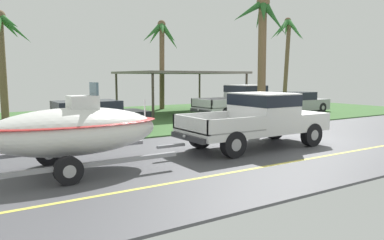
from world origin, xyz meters
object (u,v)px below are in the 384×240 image
boat_on_trailer (74,131)px  parked_sedan_far (295,103)px  parked_pickup_background (245,100)px  palm_tree_near_left (162,43)px  carport_awning (180,73)px  pickup_truck_towing (262,117)px  parked_sedan_near (91,117)px  palm_tree_mid (262,32)px  palm_tree_far_left (1,38)px  palm_tree_near_right (288,37)px

boat_on_trailer → parked_sedan_far: bearing=25.0°
parked_pickup_background → palm_tree_near_left: (-1.44, 7.35, 3.68)m
boat_on_trailer → carport_awning: bearing=49.1°
pickup_truck_towing → parked_sedan_near: (-4.00, 6.16, -0.35)m
boat_on_trailer → palm_tree_mid: bearing=24.0°
parked_sedan_near → palm_tree_near_left: bearing=46.5°
boat_on_trailer → parked_sedan_near: bearing=69.2°
pickup_truck_towing → parked_pickup_background: (5.21, 7.00, 0.03)m
parked_sedan_near → parked_sedan_far: (14.13, 1.50, 0.00)m
parked_pickup_background → boat_on_trailer: bearing=-148.8°
parked_pickup_background → palm_tree_mid: (-0.83, -2.22, 3.56)m
parked_pickup_background → palm_tree_far_left: (-11.77, 6.42, 3.38)m
palm_tree_near_left → palm_tree_far_left: (-10.33, -0.93, -0.31)m
parked_sedan_far → parked_sedan_near: bearing=-173.9°
carport_awning → palm_tree_mid: bearing=-81.7°
parked_sedan_near → palm_tree_near_left: (7.77, 8.19, 4.06)m
parked_pickup_background → palm_tree_far_left: 13.82m
palm_tree_far_left → boat_on_trailer: bearing=-89.1°
pickup_truck_towing → parked_sedan_near: size_ratio=1.17×
parked_sedan_near → carport_awning: bearing=34.6°
palm_tree_near_right → boat_on_trailer: bearing=-149.7°
parked_sedan_far → carport_awning: (-6.69, 3.63, 1.92)m
boat_on_trailer → parked_pickup_background: (11.55, 7.00, 0.01)m
palm_tree_near_right → parked_pickup_background: bearing=-151.2°
parked_sedan_near → palm_tree_near_right: palm_tree_near_right is taller
palm_tree_far_left → palm_tree_mid: bearing=-38.3°
pickup_truck_towing → boat_on_trailer: bearing=180.0°
parked_sedan_far → palm_tree_near_right: 6.76m
boat_on_trailer → parked_pickup_background: boat_on_trailer is taller
parked_pickup_background → carport_awning: 4.90m
palm_tree_far_left → parked_sedan_far: bearing=-19.0°
palm_tree_near_left → pickup_truck_towing: bearing=-104.7°
boat_on_trailer → palm_tree_near_left: (10.11, 14.35, 3.70)m
palm_tree_near_left → palm_tree_mid: size_ratio=0.99×
parked_sedan_near → carport_awning: 9.24m
carport_awning → palm_tree_far_left: 10.38m
parked_pickup_background → carport_awning: bearing=112.4°
boat_on_trailer → carport_awning: size_ratio=0.80×
parked_sedan_far → parked_pickup_background: bearing=-172.3°
parked_pickup_background → parked_sedan_far: 4.98m
carport_awning → palm_tree_near_left: (0.33, 3.05, 2.15)m
palm_tree_mid → palm_tree_near_right: bearing=36.9°
pickup_truck_towing → palm_tree_mid: palm_tree_mid is taller
parked_pickup_background → palm_tree_near_right: (7.99, 4.40, 4.35)m
parked_sedan_far → palm_tree_mid: bearing=-153.3°
parked_pickup_background → palm_tree_near_right: 10.11m
boat_on_trailer → palm_tree_mid: size_ratio=0.88×
parked_sedan_far → palm_tree_far_left: size_ratio=0.78×
parked_pickup_background → parked_sedan_near: (-9.21, -0.84, -0.38)m
palm_tree_near_right → palm_tree_far_left: 19.89m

